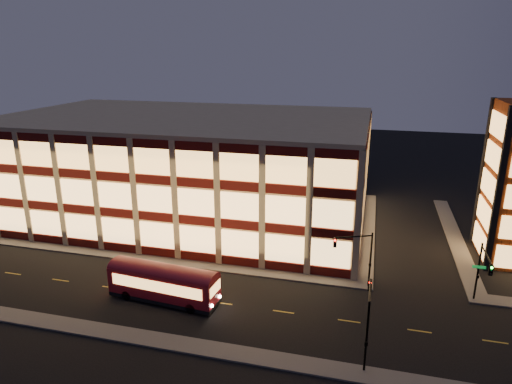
# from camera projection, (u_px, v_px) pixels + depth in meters

# --- Properties ---
(ground) EXTENTS (200.00, 200.00, 0.00)m
(ground) POSITION_uv_depth(u_px,v_px,m) (156.00, 264.00, 51.73)
(ground) COLOR black
(ground) RESTS_ON ground
(sidewalk_office_south) EXTENTS (54.00, 2.00, 0.15)m
(sidewalk_office_south) POSITION_uv_depth(u_px,v_px,m) (136.00, 257.00, 53.36)
(sidewalk_office_south) COLOR #514F4C
(sidewalk_office_south) RESTS_ON ground
(sidewalk_office_east) EXTENTS (2.00, 30.00, 0.15)m
(sidewalk_office_east) POSITION_uv_depth(u_px,v_px,m) (367.00, 228.00, 61.86)
(sidewalk_office_east) COLOR #514F4C
(sidewalk_office_east) RESTS_ON ground
(sidewalk_tower_west) EXTENTS (2.00, 30.00, 0.15)m
(sidewalk_tower_west) POSITION_uv_depth(u_px,v_px,m) (454.00, 236.00, 59.21)
(sidewalk_tower_west) COLOR #514F4C
(sidewalk_tower_west) RESTS_ON ground
(sidewalk_near) EXTENTS (100.00, 2.00, 0.15)m
(sidewalk_near) POSITION_uv_depth(u_px,v_px,m) (88.00, 328.00, 39.71)
(sidewalk_near) COLOR #514F4C
(sidewalk_near) RESTS_ON ground
(office_building) EXTENTS (50.45, 30.45, 14.50)m
(office_building) POSITION_uv_depth(u_px,v_px,m) (187.00, 166.00, 65.88)
(office_building) COLOR tan
(office_building) RESTS_ON ground
(traffic_signal_far) EXTENTS (3.79, 1.87, 6.00)m
(traffic_signal_far) POSITION_uv_depth(u_px,v_px,m) (358.00, 251.00, 45.37)
(traffic_signal_far) COLOR black
(traffic_signal_far) RESTS_ON ground
(traffic_signal_right) EXTENTS (1.20, 4.37, 6.00)m
(traffic_signal_right) POSITION_uv_depth(u_px,v_px,m) (483.00, 268.00, 41.86)
(traffic_signal_right) COLOR black
(traffic_signal_right) RESTS_ON ground
(traffic_signal_near) EXTENTS (0.32, 4.45, 6.00)m
(traffic_signal_near) POSITION_uv_depth(u_px,v_px,m) (368.00, 313.00, 34.65)
(traffic_signal_near) COLOR black
(traffic_signal_near) RESTS_ON ground
(trolley_bus) EXTENTS (11.08, 3.71, 3.68)m
(trolley_bus) POSITION_uv_depth(u_px,v_px,m) (164.00, 281.00, 43.77)
(trolley_bus) COLOR maroon
(trolley_bus) RESTS_ON ground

